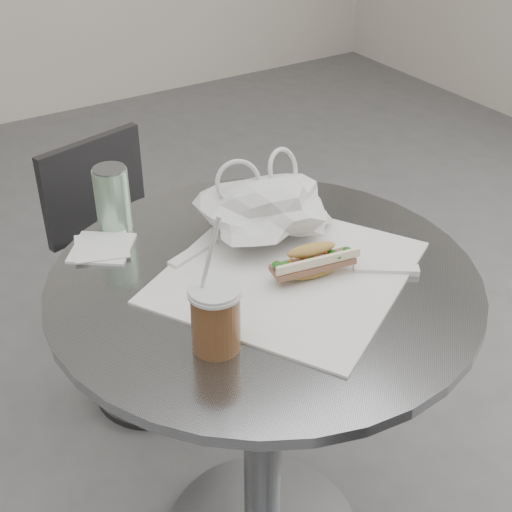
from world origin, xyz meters
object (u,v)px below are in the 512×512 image
cafe_table (263,391)px  banh_mi (312,261)px  iced_coffee (215,317)px  drink_can (113,198)px  sunglasses (280,209)px  chair_far (137,291)px

cafe_table → banh_mi: bearing=-35.7°
iced_coffee → drink_can: size_ratio=1.86×
cafe_table → drink_can: bearing=117.8°
cafe_table → sunglasses: 0.36m
cafe_table → chair_far: size_ratio=1.06×
drink_can → cafe_table: bearing=-62.2°
chair_far → iced_coffee: 0.90m
banh_mi → drink_can: (-0.22, 0.34, 0.03)m
chair_far → iced_coffee: (-0.16, -0.75, 0.47)m
cafe_table → iced_coffee: (-0.16, -0.12, 0.33)m
banh_mi → iced_coffee: 0.24m
chair_far → iced_coffee: iced_coffee is taller
chair_far → sunglasses: size_ratio=5.39×
chair_far → drink_can: size_ratio=5.68×
chair_far → banh_mi: (0.07, -0.67, 0.45)m
banh_mi → drink_can: drink_can is taller
banh_mi → iced_coffee: size_ratio=0.81×
banh_mi → sunglasses: size_ratio=1.43×
sunglasses → chair_far: bearing=95.1°
cafe_table → sunglasses: (0.13, 0.15, 0.30)m
drink_can → banh_mi: bearing=-57.0°
cafe_table → banh_mi: banh_mi is taller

